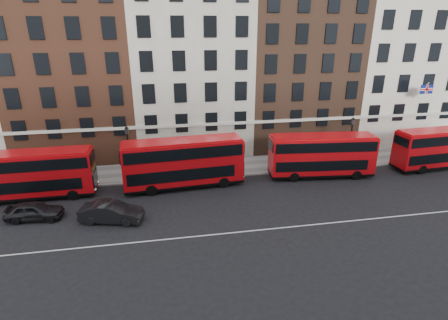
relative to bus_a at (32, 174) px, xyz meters
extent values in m
plane|color=black|center=(14.89, -6.53, -2.27)|extent=(120.00, 120.00, 0.00)
cube|color=slate|center=(14.89, 3.97, -2.20)|extent=(80.00, 5.00, 0.15)
cube|color=gray|center=(14.89, 1.47, -2.19)|extent=(80.00, 0.30, 0.16)
cube|color=white|center=(14.89, -8.53, -2.27)|extent=(70.00, 0.12, 0.01)
cube|color=brown|center=(2.09, 11.47, 8.73)|extent=(12.80, 10.00, 22.00)
cube|color=#9F9D8C|center=(14.89, 11.47, 7.23)|extent=(12.80, 10.00, 19.00)
cube|color=brown|center=(27.69, 11.47, 8.23)|extent=(12.80, 10.00, 21.00)
cube|color=beige|center=(40.49, 11.47, 7.73)|extent=(12.80, 10.00, 20.00)
cube|color=red|center=(0.03, 0.00, -0.05)|extent=(10.07, 2.55, 3.77)
cube|color=black|center=(0.03, 0.00, -1.83)|extent=(10.07, 2.59, 0.23)
cube|color=black|center=(-0.25, 0.00, -0.70)|extent=(8.92, 2.61, 1.00)
cube|color=black|center=(0.03, 0.00, 1.12)|extent=(9.68, 2.62, 0.95)
cube|color=red|center=(0.03, 0.00, 1.88)|extent=(9.78, 2.36, 0.17)
cube|color=black|center=(5.08, 0.08, -0.79)|extent=(0.11, 2.10, 1.24)
cube|color=black|center=(5.08, 0.08, 0.23)|extent=(0.11, 1.82, 0.40)
cylinder|color=black|center=(3.30, -1.02, -1.80)|extent=(0.96, 0.28, 0.95)
cylinder|color=black|center=(3.26, 1.12, -1.80)|extent=(0.96, 0.28, 0.95)
cylinder|color=black|center=(-2.85, 1.02, -1.80)|extent=(0.96, 0.28, 0.95)
cube|color=red|center=(12.94, 0.00, 0.13)|extent=(11.01, 3.38, 4.08)
cube|color=black|center=(12.94, 0.00, -1.79)|extent=(11.01, 3.42, 0.25)
cube|color=black|center=(12.63, -0.02, -0.57)|extent=(9.78, 3.37, 1.08)
cube|color=black|center=(12.94, 0.00, 1.39)|extent=(10.60, 3.44, 1.03)
cube|color=red|center=(12.94, 0.00, 2.22)|extent=(10.69, 3.15, 0.19)
cube|color=black|center=(18.39, 0.41, -0.67)|extent=(0.25, 2.27, 1.34)
cube|color=black|center=(18.39, 0.41, 0.43)|extent=(0.23, 1.96, 0.43)
cylinder|color=black|center=(16.53, -0.89, -1.76)|extent=(1.05, 0.37, 1.03)
cylinder|color=black|center=(16.36, 1.42, -1.76)|extent=(1.05, 0.37, 1.03)
cylinder|color=black|center=(9.94, -1.38, -1.76)|extent=(1.05, 0.37, 1.03)
cylinder|color=black|center=(9.76, 0.92, -1.76)|extent=(1.05, 0.37, 1.03)
cube|color=red|center=(26.45, 0.00, -0.03)|extent=(10.34, 3.41, 3.82)
cube|color=black|center=(26.45, 0.00, -1.82)|extent=(10.34, 3.45, 0.23)
cube|color=black|center=(26.16, 0.03, -0.68)|extent=(9.19, 3.37, 1.01)
cube|color=black|center=(26.45, 0.00, 1.16)|extent=(9.96, 3.45, 0.97)
cube|color=red|center=(26.45, 0.00, 1.93)|extent=(10.03, 3.19, 0.17)
cube|color=black|center=(31.54, -0.51, -0.78)|extent=(0.29, 2.12, 1.26)
cube|color=black|center=(31.54, -0.51, 0.26)|extent=(0.26, 1.83, 0.41)
cylinder|color=black|center=(29.61, -1.40, -1.79)|extent=(0.99, 0.37, 0.97)
cylinder|color=black|center=(29.83, 0.75, -1.79)|extent=(0.99, 0.37, 0.97)
cylinder|color=black|center=(23.46, -0.79, -1.79)|extent=(0.99, 0.37, 0.97)
cylinder|color=black|center=(23.67, 1.37, -1.79)|extent=(0.99, 0.37, 0.97)
cube|color=red|center=(39.70, 0.00, -0.06)|extent=(10.14, 3.05, 3.76)
cube|color=black|center=(39.70, 0.00, -1.83)|extent=(10.15, 3.09, 0.23)
cube|color=black|center=(39.42, -0.02, -0.70)|extent=(9.01, 3.05, 1.00)
cube|color=black|center=(39.70, 0.00, 1.11)|extent=(9.77, 3.10, 0.95)
cube|color=red|center=(39.70, 0.00, 1.87)|extent=(9.85, 2.84, 0.17)
cylinder|color=black|center=(36.92, -1.26, -1.80)|extent=(0.97, 0.33, 0.95)
cylinder|color=black|center=(36.78, 0.87, -1.80)|extent=(0.97, 0.33, 0.95)
imported|color=#232326|center=(1.09, -3.91, -1.55)|extent=(4.37, 2.04, 1.45)
imported|color=black|center=(7.00, -5.28, -1.49)|extent=(5.03, 2.74, 1.57)
cylinder|color=black|center=(7.97, 2.33, 0.18)|extent=(0.14, 0.14, 4.60)
cylinder|color=black|center=(7.97, 2.33, -1.82)|extent=(0.32, 0.32, 0.60)
cube|color=#262626|center=(7.97, 2.33, 2.73)|extent=(0.32, 0.32, 0.55)
cone|color=black|center=(7.97, 2.33, 3.08)|extent=(0.44, 0.44, 0.25)
cylinder|color=black|center=(30.38, 1.78, 0.18)|extent=(0.14, 0.14, 4.60)
cylinder|color=black|center=(30.38, 1.78, -1.82)|extent=(0.32, 0.32, 0.60)
cube|color=#262626|center=(30.38, 1.78, 2.73)|extent=(0.32, 0.32, 0.55)
cone|color=black|center=(30.38, 1.78, 3.08)|extent=(0.44, 0.44, 0.25)
cylinder|color=black|center=(38.98, 1.83, -0.82)|extent=(0.12, 0.12, 2.60)
cube|color=black|center=(38.98, 1.68, 0.78)|extent=(0.25, 0.30, 0.75)
sphere|color=red|center=(38.98, 1.51, 1.00)|extent=(0.14, 0.14, 0.14)
sphere|color=#0C9919|center=(38.98, 1.51, 0.56)|extent=(0.14, 0.14, 0.14)
camera|label=1|loc=(11.34, -29.91, 11.79)|focal=28.00mm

